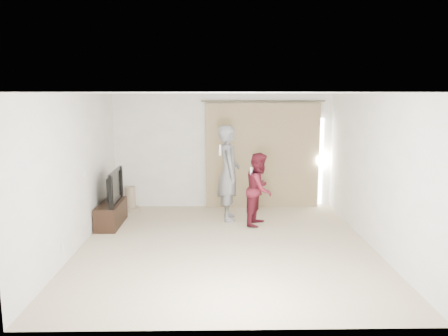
{
  "coord_description": "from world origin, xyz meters",
  "views": [
    {
      "loc": [
        -0.16,
        -7.22,
        2.57
      ],
      "look_at": [
        -0.01,
        1.2,
        1.16
      ],
      "focal_mm": 35.0,
      "sensor_mm": 36.0,
      "label": 1
    }
  ],
  "objects_px": {
    "tv": "(110,187)",
    "person_woman": "(259,189)",
    "tv_console": "(111,214)",
    "person_man": "(229,173)"
  },
  "relations": [
    {
      "from": "tv_console",
      "to": "person_man",
      "type": "distance_m",
      "value": 2.51
    },
    {
      "from": "tv",
      "to": "person_man",
      "type": "height_order",
      "value": "person_man"
    },
    {
      "from": "tv_console",
      "to": "person_woman",
      "type": "bearing_deg",
      "value": -0.41
    },
    {
      "from": "tv_console",
      "to": "person_man",
      "type": "bearing_deg",
      "value": 8.81
    },
    {
      "from": "tv_console",
      "to": "tv",
      "type": "height_order",
      "value": "tv"
    },
    {
      "from": "tv_console",
      "to": "person_woman",
      "type": "relative_size",
      "value": 0.81
    },
    {
      "from": "tv",
      "to": "person_woman",
      "type": "relative_size",
      "value": 0.79
    },
    {
      "from": "tv_console",
      "to": "tv",
      "type": "bearing_deg",
      "value": 0.0
    },
    {
      "from": "tv",
      "to": "person_woman",
      "type": "distance_m",
      "value": 2.96
    },
    {
      "from": "tv",
      "to": "person_woman",
      "type": "xyz_separation_m",
      "value": [
        2.96,
        -0.02,
        -0.06
      ]
    }
  ]
}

